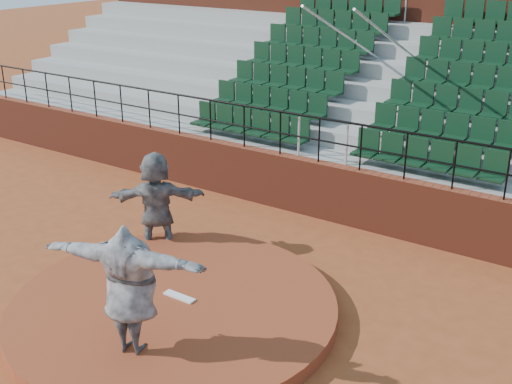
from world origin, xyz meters
TOP-DOWN VIEW (x-y plane):
  - ground at (0.00, 0.00)m, footprint 90.00×90.00m
  - pitchers_mound at (0.00, 0.00)m, footprint 5.50×5.50m
  - pitching_rubber at (0.00, 0.15)m, footprint 0.60×0.15m
  - boundary_wall at (0.00, 5.00)m, footprint 24.00×0.30m
  - wall_railing at (0.00, 5.00)m, footprint 24.04×0.05m
  - seating_deck at (0.00, 8.65)m, footprint 24.00×5.97m
  - press_box_facade at (0.00, 12.60)m, footprint 24.00×3.00m
  - pitcher at (0.38, -1.34)m, footprint 2.58×1.32m
  - fielder at (-1.87, 1.73)m, footprint 1.89×1.65m

SIDE VIEW (x-z plane):
  - ground at x=0.00m, z-range 0.00..0.00m
  - pitchers_mound at x=0.00m, z-range 0.00..0.25m
  - pitching_rubber at x=0.00m, z-range 0.25..0.28m
  - boundary_wall at x=0.00m, z-range 0.00..1.30m
  - fielder at x=-1.87m, z-range 0.00..2.07m
  - pitcher at x=0.38m, z-range 0.25..2.27m
  - seating_deck at x=0.00m, z-range -0.87..3.76m
  - wall_railing at x=0.00m, z-range 1.52..2.54m
  - press_box_facade at x=0.00m, z-range 0.00..7.10m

